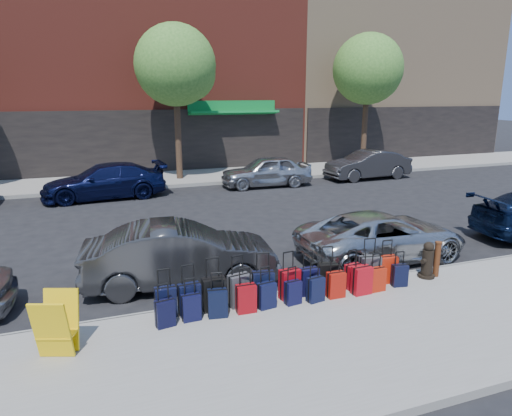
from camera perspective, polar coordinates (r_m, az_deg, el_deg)
name	(u,v)px	position (r m, az deg, el deg)	size (l,w,h in m)	color
ground	(223,237)	(13.89, -4.19, -3.68)	(120.00, 120.00, 0.00)	black
sidewalk_near	(325,342)	(8.30, 8.67, -16.20)	(60.00, 4.00, 0.15)	gray
sidewalk_far	(168,179)	(23.39, -10.92, 3.63)	(60.00, 4.00, 0.15)	gray
curb_near	(280,295)	(9.91, 3.02, -10.76)	(60.00, 0.08, 0.15)	gray
curb_far	(175,186)	(21.43, -10.04, 2.72)	(60.00, 0.08, 0.15)	gray
building_right	(364,26)	(36.72, 13.34, 21.22)	(15.00, 12.12, 18.00)	tan
tree_center	(178,68)	(22.66, -9.68, 16.92)	(3.80, 3.80, 7.27)	black
tree_right	(370,71)	(26.68, 14.07, 16.26)	(3.80, 3.80, 7.27)	black
suitcase_front_0	(166,302)	(8.89, -11.22, -11.45)	(0.39, 0.22, 0.94)	black
suitcase_front_1	(190,299)	(8.89, -8.30, -11.22)	(0.42, 0.26, 0.99)	black
suitcase_front_2	(214,294)	(9.00, -5.29, -10.65)	(0.44, 0.25, 1.06)	black
suitcase_front_3	(239,290)	(9.15, -2.10, -10.21)	(0.47, 0.32, 1.03)	#39393E
suitcase_front_4	(263,287)	(9.27, 0.91, -9.86)	(0.47, 0.32, 1.04)	black
suitcase_front_5	(290,284)	(9.47, 4.21, -9.43)	(0.44, 0.28, 1.00)	maroon
suitcase_front_6	(309,281)	(9.69, 6.64, -9.08)	(0.39, 0.22, 0.93)	black
suitcase_front_7	(327,277)	(9.93, 8.90, -8.48)	(0.44, 0.30, 0.97)	black
suitcase_front_8	(353,276)	(10.15, 12.03, -8.33)	(0.38, 0.25, 0.86)	#A90A15
suitcase_front_9	(370,271)	(10.35, 14.02, -7.62)	(0.47, 0.31, 1.06)	#35353A
suitcase_front_10	(387,269)	(10.60, 16.08, -7.38)	(0.42, 0.25, 0.98)	#B11F0B
suitcase_back_0	(165,313)	(8.58, -11.30, -12.78)	(0.37, 0.25, 0.81)	black
suitcase_back_1	(191,307)	(8.71, -8.12, -12.19)	(0.35, 0.21, 0.81)	black
suitcase_back_2	(218,303)	(8.77, -4.83, -11.77)	(0.39, 0.27, 0.87)	black
suitcase_back_3	(246,298)	(8.91, -1.26, -11.23)	(0.38, 0.23, 0.89)	maroon
suitcase_back_4	(267,295)	(9.08, 1.33, -10.84)	(0.38, 0.26, 0.84)	black
suitcase_back_5	(293,292)	(9.27, 4.65, -10.48)	(0.35, 0.23, 0.77)	black
suitcase_back_6	(316,289)	(9.41, 7.45, -10.05)	(0.37, 0.25, 0.82)	black
suitcase_back_7	(336,285)	(9.65, 9.95, -9.42)	(0.36, 0.21, 0.87)	#9B130A
suitcase_back_8	(362,280)	(9.90, 13.07, -8.79)	(0.42, 0.26, 0.96)	#A80A15
suitcase_back_9	(377,279)	(10.14, 14.88, -8.60)	(0.35, 0.21, 0.82)	#A81D0A
suitcase_back_10	(400,275)	(10.52, 17.51, -8.02)	(0.36, 0.24, 0.78)	black
fire_hydrant	(427,261)	(11.15, 20.64, -6.21)	(0.43, 0.38, 0.84)	black
bollard	(437,258)	(11.27, 21.69, -5.89)	(0.15, 0.15, 0.83)	#38190C
display_rack	(57,326)	(8.15, -23.65, -13.32)	(0.74, 0.78, 1.01)	yellow
car_near_1	(181,255)	(10.45, -9.36, -5.80)	(1.51, 4.32, 1.42)	#37373A
car_near_2	(382,236)	(12.38, 15.47, -3.38)	(2.08, 4.51, 1.25)	#B4B7BB
car_far_1	(104,181)	(19.84, -18.42, 3.19)	(2.01, 4.94, 1.43)	#0C1135
car_far_2	(266,171)	(21.31, 1.28, 4.63)	(1.69, 4.21, 1.43)	#AEAFB5
car_far_3	(368,165)	(23.91, 13.80, 5.28)	(1.53, 4.39, 1.45)	#353437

